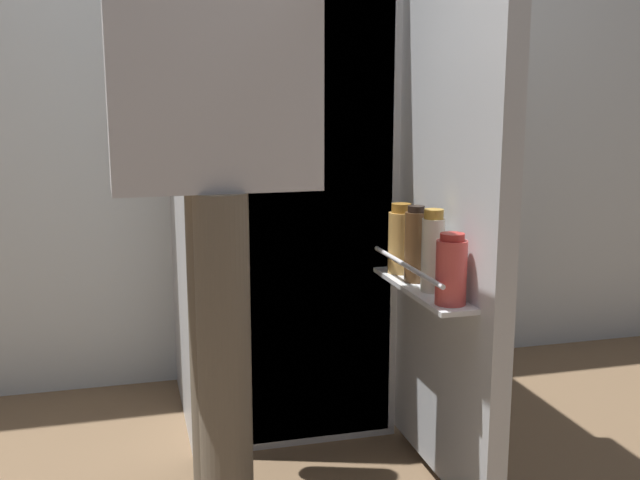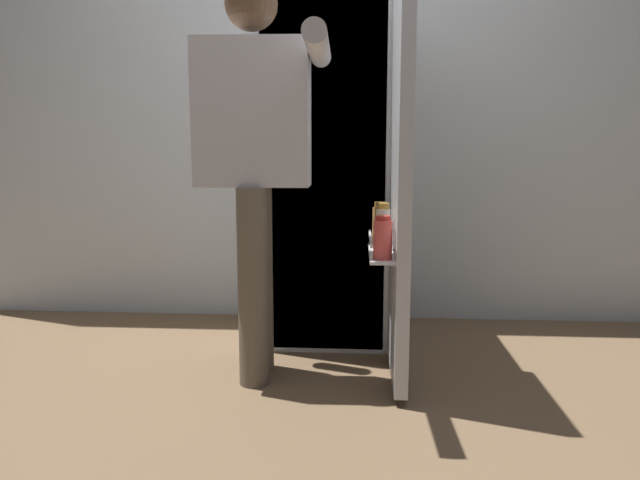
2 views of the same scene
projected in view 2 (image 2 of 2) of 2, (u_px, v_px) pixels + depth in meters
ground_plane at (319, 372)px, 2.52m from camera, size 6.22×6.22×0.00m
kitchen_wall at (331, 85)px, 3.22m from camera, size 4.40×0.10×2.58m
refrigerator at (331, 169)px, 2.89m from camera, size 0.65×1.19×1.70m
person at (256, 145)px, 2.34m from camera, size 0.54×0.74×1.60m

